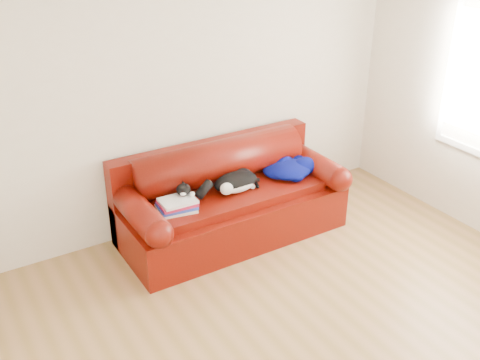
% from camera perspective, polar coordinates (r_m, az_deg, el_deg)
% --- Properties ---
extents(ground, '(4.50, 4.50, 0.00)m').
position_cam_1_polar(ground, '(4.41, 7.64, -14.92)').
color(ground, olive).
rests_on(ground, ground).
extents(room_shell, '(4.52, 4.02, 2.61)m').
position_cam_1_polar(room_shell, '(3.63, 10.59, 6.16)').
color(room_shell, beige).
rests_on(room_shell, ground).
extents(sofa_base, '(2.10, 0.90, 0.50)m').
position_cam_1_polar(sofa_base, '(5.34, -0.81, -3.38)').
color(sofa_base, '#410502').
rests_on(sofa_base, ground).
extents(sofa_back, '(2.10, 1.01, 0.88)m').
position_cam_1_polar(sofa_back, '(5.39, -2.15, 0.54)').
color(sofa_back, '#410502').
rests_on(sofa_back, ground).
extents(book_stack, '(0.37, 0.30, 0.10)m').
position_cam_1_polar(book_stack, '(4.87, -6.42, -2.53)').
color(book_stack, beige).
rests_on(book_stack, sofa_base).
extents(cat, '(0.63, 0.38, 0.22)m').
position_cam_1_polar(cat, '(5.14, -0.42, -0.26)').
color(cat, black).
rests_on(cat, sofa_base).
extents(blanket, '(0.58, 0.47, 0.16)m').
position_cam_1_polar(blanket, '(5.47, 5.14, 1.22)').
color(blanket, '#020B4A').
rests_on(blanket, sofa_base).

